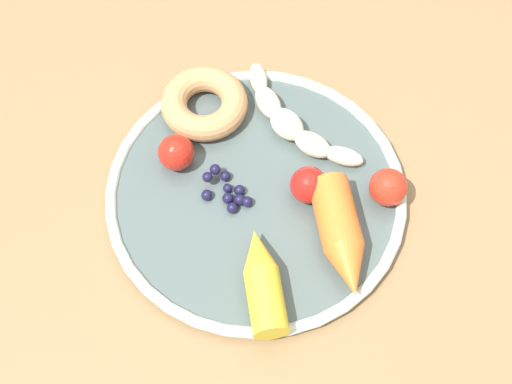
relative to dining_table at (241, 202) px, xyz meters
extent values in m
plane|color=gray|center=(0.00, 0.00, -0.65)|extent=(6.00, 6.00, 0.00)
cube|color=olive|center=(0.00, 0.00, 0.07)|extent=(1.24, 0.81, 0.03)
cylinder|color=#495958|center=(0.02, -0.04, 0.09)|extent=(0.31, 0.31, 0.01)
torus|color=silver|center=(0.02, -0.04, 0.10)|extent=(0.32, 0.32, 0.01)
ellipsoid|color=#F1E2C0|center=(0.02, 0.10, 0.11)|extent=(0.03, 0.05, 0.02)
ellipsoid|color=#F1E2C0|center=(0.03, 0.07, 0.11)|extent=(0.04, 0.05, 0.02)
ellipsoid|color=#F1E2C0|center=(0.05, 0.04, 0.11)|extent=(0.05, 0.05, 0.03)
ellipsoid|color=#F1E2C0|center=(0.08, 0.01, 0.11)|extent=(0.05, 0.05, 0.02)
ellipsoid|color=#F1E2C0|center=(0.11, 0.00, 0.11)|extent=(0.05, 0.03, 0.02)
cylinder|color=orange|center=(0.10, -0.08, 0.12)|extent=(0.05, 0.08, 0.04)
cone|color=orange|center=(0.11, -0.14, 0.12)|extent=(0.05, 0.06, 0.04)
cylinder|color=yellow|center=(0.03, -0.17, 0.11)|extent=(0.04, 0.07, 0.04)
cone|color=yellow|center=(0.02, -0.11, 0.11)|extent=(0.04, 0.05, 0.04)
torus|color=tan|center=(-0.04, 0.07, 0.11)|extent=(0.13, 0.13, 0.03)
sphere|color=#191638|center=(0.01, -0.05, 0.10)|extent=(0.01, 0.01, 0.01)
sphere|color=#191638|center=(-0.01, -0.05, 0.10)|extent=(0.01, 0.01, 0.01)
sphere|color=#191638|center=(-0.01, -0.06, 0.10)|extent=(0.01, 0.01, 0.01)
sphere|color=#191638|center=(-0.01, -0.04, 0.10)|extent=(0.01, 0.01, 0.01)
sphere|color=#191638|center=(0.00, -0.04, 0.10)|extent=(0.01, 0.01, 0.01)
sphere|color=#191638|center=(0.00, -0.05, 0.10)|extent=(0.01, 0.01, 0.01)
sphere|color=#191638|center=(-0.03, -0.04, 0.10)|extent=(0.01, 0.01, 0.01)
sphere|color=#191638|center=(-0.02, -0.02, 0.10)|extent=(0.01, 0.01, 0.01)
sphere|color=#191638|center=(-0.03, -0.02, 0.11)|extent=(0.01, 0.01, 0.01)
sphere|color=#191638|center=(-0.03, -0.03, 0.11)|extent=(0.01, 0.01, 0.01)
sphere|color=red|center=(0.07, -0.04, 0.12)|extent=(0.04, 0.04, 0.04)
sphere|color=red|center=(0.15, -0.04, 0.12)|extent=(0.04, 0.04, 0.04)
sphere|color=red|center=(-0.07, 0.00, 0.12)|extent=(0.04, 0.04, 0.04)
camera|label=1|loc=(0.01, -0.40, 0.77)|focal=50.71mm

